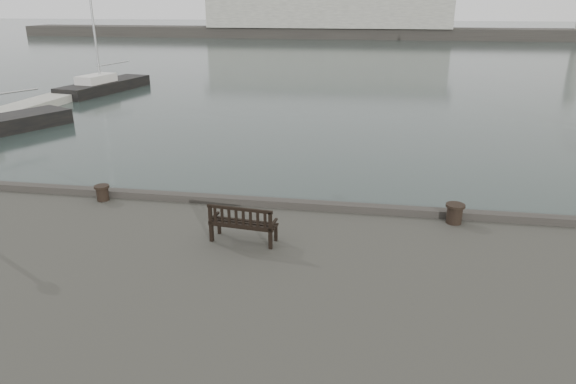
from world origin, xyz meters
name	(u,v)px	position (x,y,z in m)	size (l,w,h in m)	color
ground	(296,259)	(0.00, 0.00, 0.00)	(400.00, 400.00, 0.00)	black
breakwater	(346,15)	(-4.56, 92.00, 4.30)	(140.00, 9.50, 12.20)	#383530
bench	(243,230)	(-0.83, -2.32, 1.83)	(1.51, 0.66, 0.84)	black
bollard_left	(102,193)	(-5.14, -0.50, 1.77)	(0.39, 0.39, 0.41)	black
bollard_right	(455,214)	(3.87, -0.50, 1.80)	(0.45, 0.45, 0.48)	black
yacht_d	(105,89)	(-18.85, 24.94, 0.23)	(3.80, 8.96, 11.05)	black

